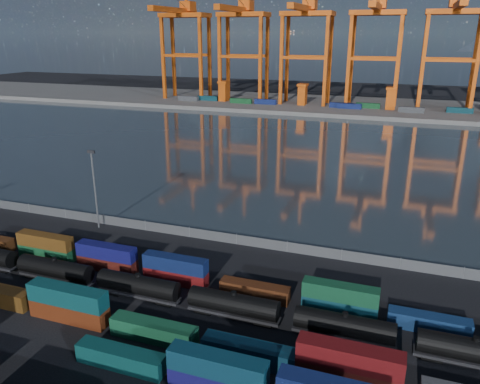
% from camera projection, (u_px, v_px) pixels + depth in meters
% --- Properties ---
extents(ground, '(700.00, 700.00, 0.00)m').
position_uv_depth(ground, '(168.00, 325.00, 65.25)').
color(ground, black).
rests_on(ground, ground).
extents(harbor_water, '(700.00, 700.00, 0.00)m').
position_uv_depth(harbor_water, '(314.00, 153.00, 158.88)').
color(harbor_water, '#29353C').
rests_on(harbor_water, ground).
extents(far_quay, '(700.00, 70.00, 2.00)m').
position_uv_depth(far_quay, '(351.00, 106.00, 252.20)').
color(far_quay, '#514F4C').
rests_on(far_quay, ground).
extents(container_row_south, '(139.51, 2.34, 4.99)m').
position_uv_depth(container_row_south, '(0.00, 321.00, 62.35)').
color(container_row_south, '#424547').
rests_on(container_row_south, ground).
extents(container_row_mid, '(142.13, 2.45, 5.21)m').
position_uv_depth(container_row_mid, '(268.00, 354.00, 56.70)').
color(container_row_mid, '#47494D').
rests_on(container_row_mid, ground).
extents(container_row_north, '(140.12, 2.20, 4.70)m').
position_uv_depth(container_row_north, '(193.00, 275.00, 74.70)').
color(container_row_north, '#101851').
rests_on(container_row_north, ground).
extents(tanker_string, '(91.09, 2.92, 4.18)m').
position_uv_depth(tanker_string, '(184.00, 295.00, 68.80)').
color(tanker_string, black).
rests_on(tanker_string, ground).
extents(waterfront_fence, '(160.12, 0.12, 2.20)m').
position_uv_depth(waterfront_fence, '(237.00, 239.00, 89.89)').
color(waterfront_fence, '#595B5E').
rests_on(waterfront_fence, ground).
extents(yard_light_mast, '(1.60, 0.40, 16.60)m').
position_uv_depth(yard_light_mast, '(94.00, 185.00, 94.93)').
color(yard_light_mast, slate).
rests_on(yard_light_mast, ground).
extents(gantry_cranes, '(201.64, 51.16, 69.28)m').
position_uv_depth(gantry_cranes, '(341.00, 25.00, 235.07)').
color(gantry_cranes, '#CC4C0E').
rests_on(gantry_cranes, ground).
extents(quay_containers, '(172.58, 10.99, 2.60)m').
position_uv_depth(quay_containers, '(327.00, 105.00, 241.97)').
color(quay_containers, navy).
rests_on(quay_containers, far_quay).
extents(straddle_carriers, '(140.00, 7.00, 11.10)m').
position_uv_depth(straddle_carriers, '(345.00, 96.00, 241.87)').
color(straddle_carriers, '#CC4C0E').
rests_on(straddle_carriers, far_quay).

